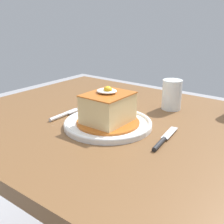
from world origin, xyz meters
name	(u,v)px	position (x,y,z in m)	size (l,w,h in m)	color
dining_table	(123,156)	(0.00, 0.00, 0.61)	(1.11, 0.84, 0.73)	brown
main_plate	(108,123)	(-0.02, -0.06, 0.74)	(0.27, 0.27, 0.02)	white
sandwich_meal	(108,109)	(-0.02, -0.06, 0.79)	(0.19, 0.19, 0.12)	#B75B1E
fork	(63,115)	(-0.19, -0.08, 0.74)	(0.02, 0.14, 0.01)	silver
knife	(163,141)	(0.16, -0.06, 0.74)	(0.04, 0.17, 0.01)	#262628
drinking_glass	(172,97)	(0.06, 0.21, 0.78)	(0.07, 0.07, 0.10)	gold
side_plate_fries	(102,99)	(-0.20, 0.14, 0.74)	(0.17, 0.17, 0.02)	white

